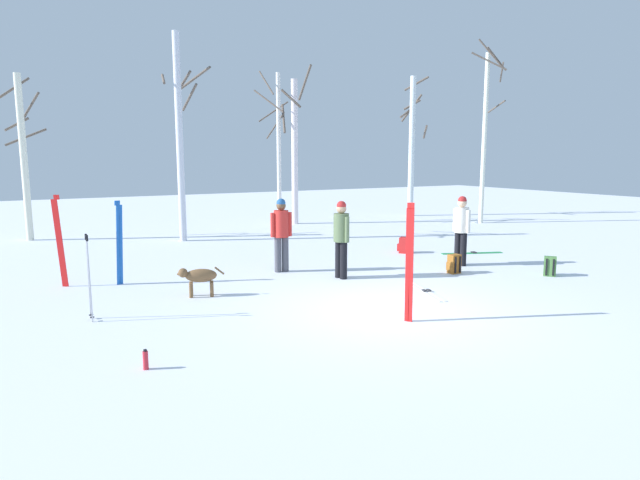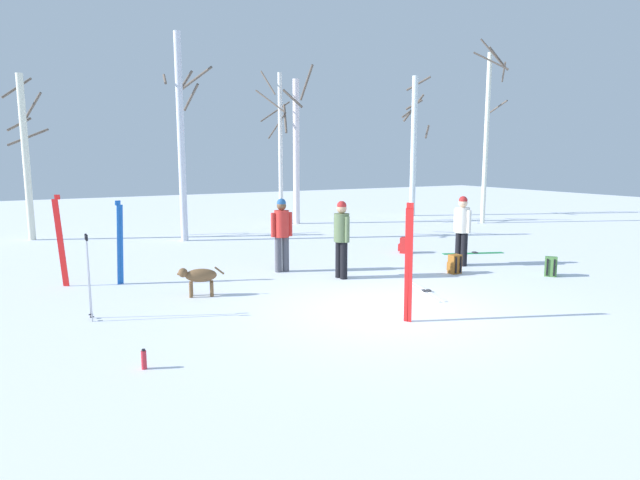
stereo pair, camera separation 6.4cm
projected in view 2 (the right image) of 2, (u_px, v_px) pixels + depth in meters
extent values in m
plane|color=white|center=(387.00, 309.00, 9.62)|extent=(60.00, 60.00, 0.00)
cylinder|color=black|center=(464.00, 250.00, 13.35)|extent=(0.16, 0.16, 0.82)
cylinder|color=black|center=(458.00, 249.00, 13.50)|extent=(0.16, 0.16, 0.82)
cylinder|color=silver|center=(462.00, 220.00, 13.31)|extent=(0.34, 0.34, 0.62)
sphere|color=beige|center=(463.00, 203.00, 13.25)|extent=(0.22, 0.22, 0.22)
sphere|color=#B22626|center=(463.00, 200.00, 13.24)|extent=(0.21, 0.21, 0.21)
cylinder|color=silver|center=(469.00, 222.00, 13.14)|extent=(0.10, 0.10, 0.56)
cylinder|color=silver|center=(456.00, 220.00, 13.49)|extent=(0.10, 0.10, 0.56)
cylinder|color=black|center=(344.00, 261.00, 11.94)|extent=(0.16, 0.16, 0.82)
cylinder|color=black|center=(339.00, 259.00, 12.09)|extent=(0.16, 0.16, 0.82)
cylinder|color=#566B47|center=(342.00, 228.00, 11.91)|extent=(0.34, 0.34, 0.62)
sphere|color=tan|center=(342.00, 209.00, 11.84)|extent=(0.22, 0.22, 0.22)
sphere|color=#B22626|center=(342.00, 206.00, 11.83)|extent=(0.21, 0.21, 0.21)
cylinder|color=#566B47|center=(347.00, 230.00, 11.74)|extent=(0.10, 0.10, 0.56)
cylinder|color=#566B47|center=(336.00, 227.00, 12.08)|extent=(0.10, 0.10, 0.56)
cylinder|color=#4C4C56|center=(278.00, 255.00, 12.66)|extent=(0.16, 0.16, 0.82)
cylinder|color=#4C4C56|center=(286.00, 254.00, 12.73)|extent=(0.16, 0.16, 0.82)
cylinder|color=red|center=(282.00, 224.00, 12.59)|extent=(0.34, 0.34, 0.62)
sphere|color=brown|center=(281.00, 206.00, 12.52)|extent=(0.22, 0.22, 0.22)
sphere|color=#265999|center=(281.00, 203.00, 12.51)|extent=(0.21, 0.21, 0.21)
cylinder|color=red|center=(273.00, 225.00, 12.51)|extent=(0.10, 0.10, 0.56)
cylinder|color=red|center=(290.00, 224.00, 12.68)|extent=(0.10, 0.10, 0.56)
ellipsoid|color=brown|center=(201.00, 275.00, 10.47)|extent=(0.64, 0.39, 0.26)
sphere|color=brown|center=(183.00, 273.00, 10.40)|extent=(0.18, 0.18, 0.18)
ellipsoid|color=brown|center=(180.00, 274.00, 10.39)|extent=(0.11, 0.09, 0.06)
cylinder|color=brown|center=(219.00, 271.00, 10.53)|extent=(0.19, 0.09, 0.17)
cylinder|color=brown|center=(191.00, 290.00, 10.40)|extent=(0.07, 0.07, 0.28)
cylinder|color=brown|center=(191.00, 288.00, 10.55)|extent=(0.07, 0.07, 0.28)
cylinder|color=brown|center=(212.00, 289.00, 10.48)|extent=(0.07, 0.07, 0.28)
cylinder|color=brown|center=(212.00, 288.00, 10.63)|extent=(0.07, 0.07, 0.28)
cube|color=red|center=(62.00, 243.00, 11.20)|extent=(0.17, 0.12, 1.82)
cube|color=red|center=(59.00, 197.00, 11.06)|extent=(0.06, 0.05, 0.10)
cube|color=red|center=(59.00, 243.00, 11.21)|extent=(0.17, 0.12, 1.82)
cube|color=red|center=(56.00, 197.00, 11.06)|extent=(0.06, 0.05, 0.10)
cube|color=red|center=(407.00, 266.00, 8.79)|extent=(0.05, 0.08, 1.86)
cube|color=red|center=(408.00, 206.00, 8.64)|extent=(0.04, 0.06, 0.10)
cube|color=red|center=(410.00, 266.00, 8.76)|extent=(0.05, 0.08, 1.86)
cube|color=red|center=(412.00, 206.00, 8.61)|extent=(0.04, 0.06, 0.10)
cube|color=blue|center=(121.00, 245.00, 11.44)|extent=(0.14, 0.06, 1.68)
cube|color=blue|center=(119.00, 203.00, 11.31)|extent=(0.06, 0.03, 0.10)
cube|color=blue|center=(119.00, 245.00, 11.40)|extent=(0.14, 0.06, 1.68)
cube|color=blue|center=(116.00, 203.00, 11.26)|extent=(0.06, 0.03, 0.10)
cube|color=white|center=(423.00, 291.00, 10.88)|extent=(0.56, 1.63, 0.02)
cube|color=#333338|center=(424.00, 291.00, 10.83)|extent=(0.10, 0.13, 0.03)
cube|color=white|center=(428.00, 291.00, 10.90)|extent=(0.56, 1.63, 0.02)
cube|color=#333338|center=(429.00, 290.00, 10.85)|extent=(0.10, 0.13, 0.03)
cube|color=green|center=(474.00, 254.00, 15.05)|extent=(1.65, 0.68, 0.02)
cube|color=#333338|center=(476.00, 253.00, 15.05)|extent=(0.13, 0.10, 0.03)
cube|color=green|center=(472.00, 253.00, 15.15)|extent=(1.65, 0.68, 0.02)
cube|color=#333338|center=(474.00, 252.00, 15.15)|extent=(0.13, 0.10, 0.03)
cylinder|color=#B2B2BC|center=(89.00, 280.00, 8.98)|extent=(0.02, 0.10, 1.33)
cylinder|color=black|center=(86.00, 237.00, 8.87)|extent=(0.04, 0.04, 0.10)
cylinder|color=black|center=(91.00, 315.00, 9.07)|extent=(0.07, 0.07, 0.01)
cylinder|color=#B2B2BC|center=(90.00, 281.00, 8.85)|extent=(0.02, 0.10, 1.33)
cylinder|color=black|center=(87.00, 238.00, 8.74)|extent=(0.04, 0.04, 0.10)
cylinder|color=black|center=(92.00, 317.00, 8.94)|extent=(0.07, 0.07, 0.01)
cube|color=#4C7F3F|center=(551.00, 267.00, 12.25)|extent=(0.32, 0.33, 0.44)
cube|color=#4C7F3F|center=(551.00, 268.00, 12.37)|extent=(0.17, 0.19, 0.20)
cube|color=black|center=(554.00, 268.00, 12.11)|extent=(0.04, 0.04, 0.37)
cube|color=black|center=(547.00, 267.00, 12.17)|extent=(0.04, 0.04, 0.37)
cube|color=#99591E|center=(455.00, 264.00, 12.53)|extent=(0.26, 0.21, 0.44)
cube|color=#99591E|center=(451.00, 266.00, 12.65)|extent=(0.20, 0.06, 0.20)
cube|color=black|center=(461.00, 265.00, 12.46)|extent=(0.04, 0.02, 0.37)
cube|color=black|center=(456.00, 265.00, 12.39)|extent=(0.04, 0.02, 0.37)
cube|color=red|center=(404.00, 245.00, 15.16)|extent=(0.33, 0.32, 0.44)
cube|color=red|center=(400.00, 247.00, 15.23)|extent=(0.19, 0.16, 0.20)
cube|color=black|center=(409.00, 245.00, 15.18)|extent=(0.04, 0.04, 0.37)
cube|color=black|center=(408.00, 246.00, 15.05)|extent=(0.04, 0.04, 0.37)
cylinder|color=red|center=(144.00, 360.00, 6.92)|extent=(0.07, 0.07, 0.24)
cylinder|color=black|center=(143.00, 350.00, 6.90)|extent=(0.04, 0.04, 0.02)
cylinder|color=silver|center=(26.00, 158.00, 17.15)|extent=(0.21, 0.21, 5.20)
cylinder|color=brown|center=(17.00, 88.00, 17.14)|extent=(0.92, 0.27, 0.72)
cylinder|color=brown|center=(28.00, 137.00, 17.63)|extent=(1.25, 0.32, 0.59)
cylinder|color=brown|center=(19.00, 124.00, 17.23)|extent=(0.74, 0.30, 0.47)
cylinder|color=brown|center=(32.00, 107.00, 17.27)|extent=(0.60, 0.70, 0.89)
cylinder|color=silver|center=(181.00, 139.00, 16.91)|extent=(0.22, 0.22, 6.41)
cylinder|color=brown|center=(165.00, 79.00, 16.51)|extent=(0.23, 0.85, 0.41)
cylinder|color=brown|center=(196.00, 79.00, 17.19)|extent=(0.71, 1.32, 0.65)
cylinder|color=brown|center=(191.00, 97.00, 17.00)|extent=(0.31, 0.86, 0.79)
cylinder|color=brown|center=(185.00, 83.00, 16.90)|extent=(0.44, 0.56, 0.71)
cylinder|color=silver|center=(281.00, 150.00, 21.28)|extent=(0.16, 0.16, 5.84)
cylinder|color=brown|center=(270.00, 101.00, 20.45)|extent=(0.74, 1.18, 0.91)
cylinder|color=brown|center=(275.00, 112.00, 21.60)|extent=(1.24, 0.19, 0.84)
cylinder|color=brown|center=(277.00, 125.00, 21.47)|extent=(0.79, 0.14, 1.07)
cylinder|color=brown|center=(268.00, 83.00, 20.61)|extent=(0.16, 1.08, 0.99)
cylinder|color=silver|center=(296.00, 153.00, 21.33)|extent=(0.26, 0.26, 5.60)
cylinder|color=brown|center=(293.00, 99.00, 20.66)|extent=(0.64, 0.64, 0.73)
cylinder|color=brown|center=(285.00, 118.00, 21.06)|extent=(0.40, 0.89, 1.17)
cylinder|color=brown|center=(307.00, 83.00, 21.15)|extent=(0.12, 1.02, 1.27)
cylinder|color=silver|center=(414.00, 147.00, 24.16)|extent=(0.26, 0.26, 6.12)
cylinder|color=brown|center=(414.00, 105.00, 24.23)|extent=(0.67, 0.51, 0.48)
cylinder|color=brown|center=(427.00, 132.00, 24.01)|extent=(0.74, 1.03, 0.55)
cylinder|color=brown|center=(419.00, 84.00, 24.21)|extent=(0.73, 0.95, 0.61)
cylinder|color=brown|center=(414.00, 108.00, 24.32)|extent=(0.83, 0.57, 1.22)
cylinder|color=brown|center=(408.00, 113.00, 24.20)|extent=(0.78, 0.28, 0.47)
cylinder|color=silver|center=(486.00, 140.00, 21.44)|extent=(0.18, 0.18, 6.62)
cylinder|color=brown|center=(499.00, 59.00, 20.56)|extent=(0.99, 0.12, 0.83)
cylinder|color=brown|center=(498.00, 107.00, 21.44)|extent=(0.17, 1.03, 0.46)
cylinder|color=brown|center=(492.00, 52.00, 20.53)|extent=(0.76, 0.59, 1.02)
cylinder|color=brown|center=(491.00, 61.00, 20.38)|extent=(1.03, 0.92, 0.72)
cylinder|color=brown|center=(504.00, 72.00, 20.92)|extent=(0.79, 0.85, 0.62)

